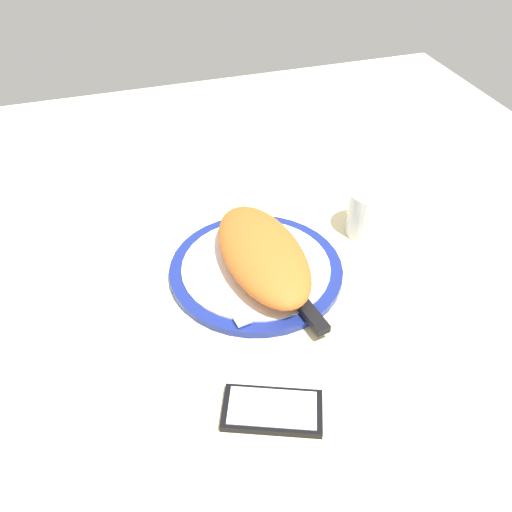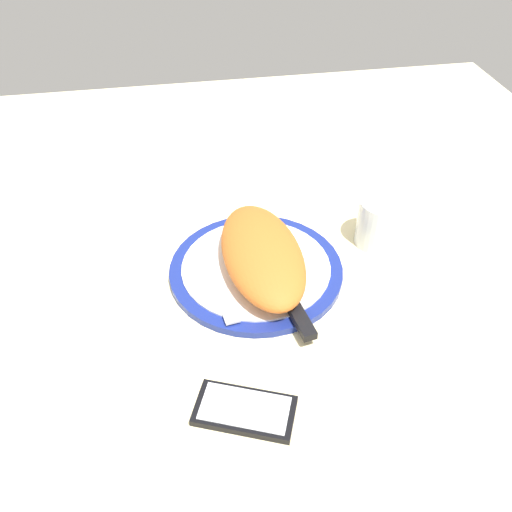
{
  "view_description": "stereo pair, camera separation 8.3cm",
  "coord_description": "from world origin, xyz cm",
  "px_view_note": "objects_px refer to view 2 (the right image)",
  "views": [
    {
      "loc": [
        59.99,
        -19.04,
        58.12
      ],
      "look_at": [
        0.0,
        0.0,
        3.51
      ],
      "focal_mm": 37.94,
      "sensor_mm": 36.0,
      "label": 1
    },
    {
      "loc": [
        61.98,
        -10.96,
        58.12
      ],
      "look_at": [
        0.0,
        0.0,
        3.51
      ],
      "focal_mm": 37.94,
      "sensor_mm": 36.0,
      "label": 2
    }
  ],
  "objects_px": {
    "plate": "(256,269)",
    "smartphone": "(245,410)",
    "water_glass": "(380,225)",
    "calzone": "(262,254)",
    "fork": "(220,288)",
    "knife": "(289,300)"
  },
  "relations": [
    {
      "from": "plate",
      "to": "smartphone",
      "type": "relative_size",
      "value": 1.99
    },
    {
      "from": "knife",
      "to": "calzone",
      "type": "bearing_deg",
      "value": -162.33
    },
    {
      "from": "calzone",
      "to": "plate",
      "type": "bearing_deg",
      "value": -134.0
    },
    {
      "from": "smartphone",
      "to": "knife",
      "type": "bearing_deg",
      "value": 150.34
    },
    {
      "from": "calzone",
      "to": "knife",
      "type": "bearing_deg",
      "value": 17.67
    },
    {
      "from": "fork",
      "to": "water_glass",
      "type": "bearing_deg",
      "value": 106.92
    },
    {
      "from": "fork",
      "to": "smartphone",
      "type": "distance_m",
      "value": 0.21
    },
    {
      "from": "smartphone",
      "to": "water_glass",
      "type": "distance_m",
      "value": 0.4
    },
    {
      "from": "calzone",
      "to": "fork",
      "type": "distance_m",
      "value": 0.08
    },
    {
      "from": "fork",
      "to": "smartphone",
      "type": "height_order",
      "value": "fork"
    },
    {
      "from": "calzone",
      "to": "fork",
      "type": "xyz_separation_m",
      "value": [
        0.03,
        -0.07,
        -0.03
      ]
    },
    {
      "from": "fork",
      "to": "plate",
      "type": "bearing_deg",
      "value": 124.68
    },
    {
      "from": "fork",
      "to": "knife",
      "type": "distance_m",
      "value": 0.11
    },
    {
      "from": "fork",
      "to": "knife",
      "type": "bearing_deg",
      "value": 64.88
    },
    {
      "from": "plate",
      "to": "water_glass",
      "type": "relative_size",
      "value": 3.32
    },
    {
      "from": "calzone",
      "to": "water_glass",
      "type": "xyz_separation_m",
      "value": [
        -0.05,
        0.21,
        -0.01
      ]
    },
    {
      "from": "fork",
      "to": "knife",
      "type": "height_order",
      "value": "knife"
    },
    {
      "from": "plate",
      "to": "fork",
      "type": "bearing_deg",
      "value": -55.32
    },
    {
      "from": "plate",
      "to": "knife",
      "type": "height_order",
      "value": "knife"
    },
    {
      "from": "fork",
      "to": "calzone",
      "type": "bearing_deg",
      "value": 116.36
    },
    {
      "from": "plate",
      "to": "water_glass",
      "type": "xyz_separation_m",
      "value": [
        -0.04,
        0.22,
        0.03
      ]
    },
    {
      "from": "fork",
      "to": "water_glass",
      "type": "xyz_separation_m",
      "value": [
        -0.08,
        0.28,
        0.02
      ]
    }
  ]
}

